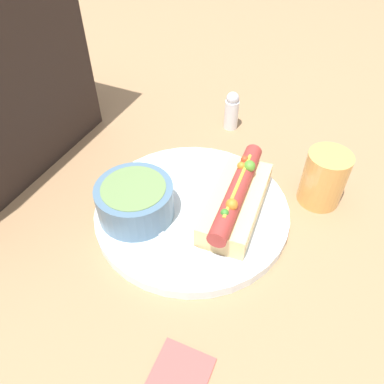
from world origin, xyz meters
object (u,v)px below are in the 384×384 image
spoon (162,234)px  soup_bowl (135,199)px  hot_dog (236,199)px  salt_shaker (232,110)px  drinking_glass (324,178)px

spoon → soup_bowl: bearing=-15.8°
hot_dog → salt_shaker: bearing=17.9°
hot_dog → salt_shaker: size_ratio=2.53×
soup_bowl → drinking_glass: (0.16, -0.24, -0.00)m
soup_bowl → spoon: soup_bowl is taller
drinking_glass → spoon: bearing=134.8°
soup_bowl → salt_shaker: (0.29, -0.04, -0.01)m
drinking_glass → hot_dog: bearing=131.9°
soup_bowl → salt_shaker: 0.30m
hot_dog → spoon: bearing=134.4°
soup_bowl → salt_shaker: bearing=-7.8°
soup_bowl → drinking_glass: bearing=-55.9°
drinking_glass → salt_shaker: drinking_glass is taller
salt_shaker → hot_dog: bearing=-158.1°
hot_dog → soup_bowl: size_ratio=1.73×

